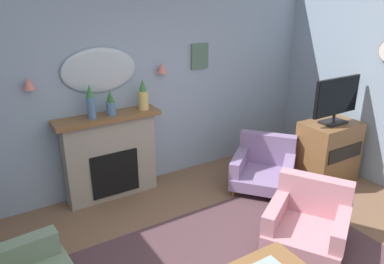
{
  "coord_description": "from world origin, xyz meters",
  "views": [
    {
      "loc": [
        -1.99,
        -2.05,
        2.66
      ],
      "look_at": [
        0.1,
        1.32,
        1.14
      ],
      "focal_mm": 34.91,
      "sensor_mm": 36.0,
      "label": 1
    }
  ],
  "objects": [
    {
      "name": "framed_picture",
      "position": [
        0.96,
        2.5,
        1.75
      ],
      "size": [
        0.28,
        0.03,
        0.36
      ],
      "primitive_type": "cube",
      "color": "#4C6B56"
    },
    {
      "name": "tv_cabinet",
      "position": [
        2.29,
        1.12,
        0.45
      ],
      "size": [
        0.8,
        0.57,
        0.9
      ],
      "color": "brown",
      "rests_on": "ground"
    },
    {
      "name": "tv_flatscreen",
      "position": [
        2.29,
        1.1,
        1.25
      ],
      "size": [
        0.84,
        0.24,
        0.65
      ],
      "color": "black",
      "rests_on": "tv_cabinet"
    },
    {
      "name": "fireplace",
      "position": [
        -0.54,
        2.35,
        0.57
      ],
      "size": [
        1.36,
        0.36,
        1.16
      ],
      "color": "gray",
      "rests_on": "ground"
    },
    {
      "name": "mantel_vase_right",
      "position": [
        -0.49,
        2.32,
        1.31
      ],
      "size": [
        0.12,
        0.12,
        0.33
      ],
      "color": "#4C7093",
      "rests_on": "fireplace"
    },
    {
      "name": "wall_back",
      "position": [
        0.0,
        2.57,
        1.45
      ],
      "size": [
        6.67,
        0.1,
        2.91
      ],
      "primitive_type": "cube",
      "color": "#8C9EB2",
      "rests_on": "ground"
    },
    {
      "name": "wall_sconce_left",
      "position": [
        -1.39,
        2.44,
        1.66
      ],
      "size": [
        0.14,
        0.14,
        0.14
      ],
      "primitive_type": "cone",
      "color": "#D17066"
    },
    {
      "name": "armchair_in_corner",
      "position": [
        1.39,
        1.46,
        0.31
      ],
      "size": [
        1.14,
        1.14,
        0.71
      ],
      "color": "gray",
      "rests_on": "ground"
    },
    {
      "name": "wall_sconce_right",
      "position": [
        0.31,
        2.44,
        1.66
      ],
      "size": [
        0.14,
        0.14,
        0.14
      ],
      "primitive_type": "cone",
      "color": "#D17066"
    },
    {
      "name": "armchair_near_fireplace",
      "position": [
        0.92,
        0.22,
        0.31
      ],
      "size": [
        1.12,
        1.11,
        0.71
      ],
      "color": "#B77A84",
      "rests_on": "ground"
    },
    {
      "name": "wall_mirror",
      "position": [
        -0.54,
        2.49,
        1.71
      ],
      "size": [
        0.96,
        0.06,
        0.56
      ],
      "primitive_type": "ellipsoid",
      "color": "#B2BCC6"
    },
    {
      "name": "mantel_vase_centre",
      "position": [
        -0.74,
        2.32,
        1.37
      ],
      "size": [
        0.11,
        0.11,
        0.43
      ],
      "color": "#4C7093",
      "rests_on": "fireplace"
    },
    {
      "name": "mantel_vase_left",
      "position": [
        -0.04,
        2.32,
        1.34
      ],
      "size": [
        0.13,
        0.13,
        0.41
      ],
      "color": "tan",
      "rests_on": "fireplace"
    }
  ]
}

